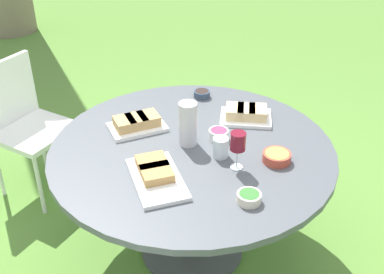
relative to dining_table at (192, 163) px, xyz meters
name	(u,v)px	position (x,y,z in m)	size (l,w,h in m)	color
ground_plane	(192,248)	(0.00, 0.00, -0.61)	(40.00, 40.00, 0.00)	#5B8C38
dining_table	(192,163)	(0.00, 0.00, 0.00)	(1.45, 1.45, 0.71)	#4C4C51
chair_near_left	(23,118)	(-1.01, 0.72, -0.09)	(0.60, 0.60, 0.89)	white
water_pitcher	(188,124)	(-0.02, 0.03, 0.21)	(0.10, 0.09, 0.23)	silver
wine_glass	(238,143)	(0.19, -0.20, 0.24)	(0.07, 0.07, 0.19)	silver
platter_bread_main	(156,174)	(-0.19, -0.25, 0.12)	(0.29, 0.42, 0.06)	white
platter_charcuterie	(137,123)	(-0.28, 0.21, 0.13)	(0.34, 0.28, 0.07)	white
platter_sandwich_side	(246,114)	(0.33, 0.25, 0.13)	(0.32, 0.26, 0.07)	white
bowl_fries	(277,157)	(0.40, -0.16, 0.12)	(0.14, 0.14, 0.05)	#B74733
bowl_salad	(249,197)	(0.20, -0.45, 0.12)	(0.11, 0.11, 0.04)	beige
bowl_olives	(202,94)	(0.11, 0.55, 0.12)	(0.10, 0.10, 0.04)	#334256
bowl_dip_red	(219,134)	(0.15, 0.07, 0.13)	(0.10, 0.10, 0.05)	white
cup_water_near	(221,147)	(0.13, -0.10, 0.15)	(0.08, 0.08, 0.10)	silver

